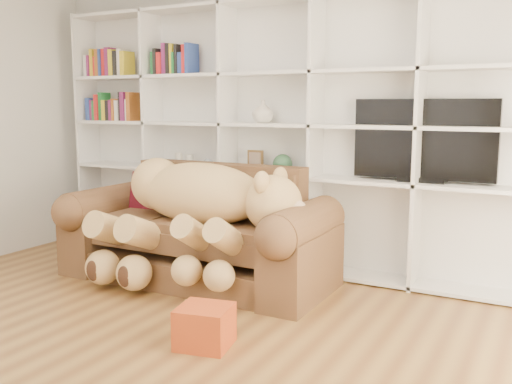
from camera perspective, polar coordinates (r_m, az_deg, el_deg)
The scene contains 14 objects.
floor at distance 3.57m, azimuth -16.32°, elevation -16.11°, with size 5.00×5.00×0.00m, color brown.
wall_back at distance 5.31m, azimuth 2.42°, elevation 7.34°, with size 5.00×0.02×2.70m, color silver.
bookshelf at distance 5.30m, azimuth -0.59°, elevation 6.87°, with size 4.43×0.35×2.40m.
sofa at distance 4.88m, azimuth -5.71°, elevation -4.52°, with size 2.29×0.99×0.96m.
teddy_bear at distance 4.61m, azimuth -6.10°, elevation -1.44°, with size 1.70×0.94×0.99m.
throw_pillow at distance 5.32m, azimuth -10.48°, elevation -0.11°, with size 0.37×0.12×0.37m, color #5B0F12.
gift_box at distance 3.62m, azimuth -5.16°, elevation -13.24°, with size 0.32×0.30×0.25m, color #C04519.
tv at distance 4.74m, azimuth 16.45°, elevation 4.90°, with size 1.12×0.18×0.66m.
picture_frame at distance 5.23m, azimuth -0.05°, elevation 3.16°, with size 0.15×0.03×0.19m, color brown.
green_vase at distance 5.11m, azimuth 2.68°, elevation 2.82°, with size 0.18×0.18×0.18m, color #31603D.
figurine_tall at distance 5.69m, azimuth -7.73°, elevation 3.20°, with size 0.07×0.07×0.14m, color silver.
figurine_short at distance 5.62m, azimuth -6.69°, elevation 3.08°, with size 0.08×0.08×0.13m, color silver.
snow_globe at distance 5.50m, azimuth -4.81°, elevation 2.85°, with size 0.10×0.10×0.10m, color silver.
shelf_vase at distance 5.17m, azimuth 0.69°, elevation 8.06°, with size 0.20×0.20×0.21m, color beige.
Camera 1 is at (2.32, -2.27, 1.48)m, focal length 40.00 mm.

